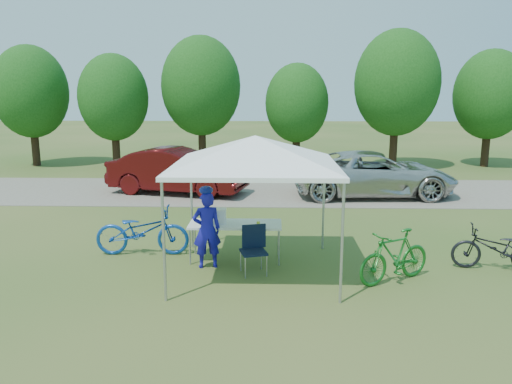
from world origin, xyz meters
TOP-DOWN VIEW (x-y plane):
  - ground at (0.00, 0.00)m, footprint 100.00×100.00m
  - gravel_strip at (0.00, 8.00)m, footprint 24.00×5.00m
  - canopy at (0.00, 0.00)m, footprint 4.53×4.53m
  - treeline at (-0.29, 14.05)m, footprint 24.89×4.28m
  - folding_table at (-0.45, 0.69)m, footprint 1.96×0.82m
  - folding_chair at (-0.03, -0.05)m, footprint 0.59×0.62m
  - cooler at (-0.86, 0.69)m, footprint 0.43×0.29m
  - ice_cream_cup at (0.04, 0.64)m, footprint 0.07×0.07m
  - cyclist at (-0.99, 0.20)m, footprint 0.65×0.51m
  - bike_blue at (-2.52, 0.97)m, footprint 2.07×0.79m
  - bike_green at (2.65, -0.49)m, footprint 1.69×1.26m
  - bike_dark at (4.86, 0.20)m, footprint 1.80×0.88m
  - minivan at (3.83, 7.39)m, footprint 5.60×2.78m
  - sedan at (-2.96, 7.61)m, footprint 5.06×2.75m

SIDE VIEW (x-z plane):
  - ground at x=0.00m, z-range 0.00..0.00m
  - gravel_strip at x=0.00m, z-range 0.00..0.02m
  - bike_dark at x=4.86m, z-range 0.00..0.91m
  - bike_green at x=2.65m, z-range 0.00..1.01m
  - bike_blue at x=-2.52m, z-range 0.00..1.07m
  - folding_chair at x=-0.03m, z-range 0.09..1.04m
  - folding_table at x=-0.45m, z-range 0.36..1.16m
  - minivan at x=3.83m, z-range 0.02..1.54m
  - cyclist at x=-0.99m, z-range 0.00..1.58m
  - sedan at x=-2.96m, z-range 0.02..1.60m
  - ice_cream_cup at x=0.04m, z-range 0.81..0.86m
  - cooler at x=-0.86m, z-range 0.81..1.12m
  - canopy at x=0.00m, z-range 1.15..4.15m
  - treeline at x=-0.29m, z-range 0.38..6.68m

